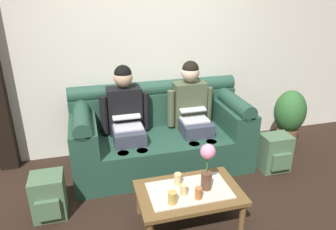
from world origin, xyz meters
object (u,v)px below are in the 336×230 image
Objects in this scene: person_left at (126,117)px; person_right at (192,110)px; cup_near_right at (184,190)px; couch at (160,135)px; flower_vase at (207,163)px; coffee_table at (189,195)px; backpack_right at (275,153)px; cup_far_left at (178,179)px; potted_plant at (289,116)px; cup_far_center at (198,193)px; backpack_left at (49,196)px; cup_near_left at (172,198)px.

person_right is at bearing -0.01° from person_left.
couch is at bearing 86.60° from cup_near_right.
person_right is 2.80× the size of flower_vase.
couch reaches higher than flower_vase.
person_left reaches higher than coffee_table.
backpack_right reaches higher than coffee_table.
coffee_table is 1.38m from backpack_right.
person_left is at bearing 107.99° from cup_far_left.
potted_plant is at bearing 27.88° from cup_far_left.
couch is 1.35m from backpack_right.
couch is 0.48m from person_right.
flower_vase is at bearing -28.17° from cup_far_left.
cup_near_right is 0.85× the size of cup_far_left.
cup_far_left is (-0.07, 0.10, 0.11)m from coffee_table.
potted_plant is at bearing -0.44° from person_right.
cup_far_center is at bearing -106.29° from person_right.
flower_vase is 0.30m from cup_near_right.
cup_far_center is (0.10, -0.08, 0.00)m from cup_near_right.
couch is 1.39m from backpack_left.
cup_near_left is at bearing -28.63° from backpack_left.
backpack_right is at bearing 3.64° from backpack_left.
backpack_right is at bearing -21.22° from couch.
person_right is at bearing -0.38° from couch.
person_right is 1.28m from cup_far_center.
person_left reaches higher than cup_far_center.
couch is 0.48m from person_left.
cup_near_left is 1.19m from backpack_left.
person_left reaches higher than couch.
flower_vase is at bearing -151.29° from backpack_right.
backpack_right is (1.22, 0.72, -0.19)m from cup_far_center.
backpack_left is at bearing 164.25° from cup_far_left.
cup_far_left is at bearing 92.81° from cup_near_right.
potted_plant reaches higher than cup_far_left.
person_right reaches higher than potted_plant.
backpack_right is (1.64, -0.48, -0.44)m from person_left.
cup_far_center is 0.26m from cup_far_left.
cup_near_left is at bearing -145.14° from coffee_table.
cup_far_left is at bearing -15.75° from backpack_left.
backpack_left is (-1.22, -0.64, -0.16)m from couch.
flower_vase reaches higher than cup_far_left.
flower_vase is at bearing -5.97° from coffee_table.
cup_near_left is 0.25× the size of backpack_right.
cup_near_right reaches higher than coffee_table.
backpack_left is (-1.61, -0.64, -0.45)m from person_right.
potted_plant is at bearing 31.82° from cup_near_left.
backpack_right is at bearing -16.43° from person_left.
backpack_right is 2.48m from backpack_left.
couch is 1.12m from flower_vase.
backpack_right is 0.56× the size of potted_plant.
potted_plant reaches higher than backpack_right.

